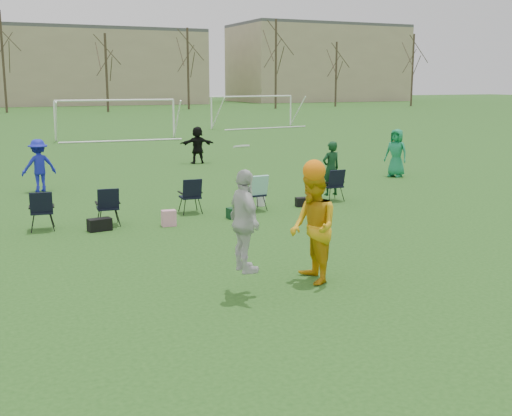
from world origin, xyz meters
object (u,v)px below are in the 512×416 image
center_contest (292,224)px  goal_mid (116,108)px  fielder_green_far (396,153)px  fielder_black (197,145)px  fielder_blue (39,166)px  goal_right (253,103)px

center_contest → goal_mid: bearing=83.2°
fielder_green_far → center_contest: (-9.74, -10.14, 0.22)m
fielder_black → fielder_blue: bearing=41.8°
fielder_blue → fielder_green_far: bearing=160.7°
goal_mid → fielder_black: bearing=-83.5°
fielder_black → goal_mid: 13.61m
fielder_blue → fielder_black: 8.63m
fielder_green_far → goal_mid: 21.35m
fielder_blue → center_contest: size_ratio=0.67×
fielder_black → goal_right: bearing=-112.6°
center_contest → goal_right: size_ratio=0.35×
fielder_green_far → center_contest: size_ratio=0.70×
goal_mid → goal_right: bearing=30.6°
goal_mid → goal_right: same height
fielder_black → goal_mid: (-0.58, 13.56, 1.11)m
fielder_blue → goal_mid: goal_mid is taller
fielder_blue → fielder_green_far: 12.82m
fielder_green_far → fielder_black: 8.82m
center_contest → fielder_black: bearing=76.0°
center_contest → goal_right: 39.80m
fielder_blue → goal_right: bearing=-137.4°
goal_right → fielder_blue: bearing=-135.3°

